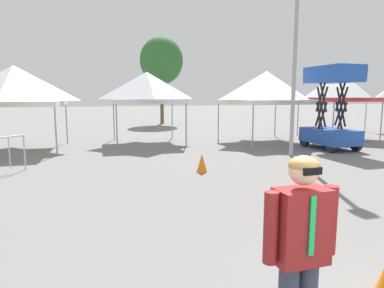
% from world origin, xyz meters
% --- Properties ---
extents(canopy_tent_right_of_center, '(3.68, 3.68, 3.41)m').
position_xyz_m(canopy_tent_right_of_center, '(-5.07, 14.04, 2.61)').
color(canopy_tent_right_of_center, '#9E9EA3').
rests_on(canopy_tent_right_of_center, ground).
extents(canopy_tent_behind_center, '(3.18, 3.18, 3.30)m').
position_xyz_m(canopy_tent_behind_center, '(0.33, 14.72, 2.58)').
color(canopy_tent_behind_center, '#9E9EA3').
rests_on(canopy_tent_behind_center, ground).
extents(canopy_tent_center, '(3.82, 3.82, 3.36)m').
position_xyz_m(canopy_tent_center, '(5.82, 13.49, 2.59)').
color(canopy_tent_center, '#9E9EA3').
rests_on(canopy_tent_center, ground).
extents(canopy_tent_far_right, '(3.03, 3.03, 3.46)m').
position_xyz_m(canopy_tent_far_right, '(10.25, 13.89, 2.69)').
color(canopy_tent_far_right, '#9E9EA3').
rests_on(canopy_tent_far_right, ground).
extents(scissor_lift, '(1.44, 2.32, 3.41)m').
position_xyz_m(scissor_lift, '(7.39, 10.84, 1.07)').
color(scissor_lift, black).
rests_on(scissor_lift, ground).
extents(person_foreground, '(0.65, 0.26, 1.78)m').
position_xyz_m(person_foreground, '(-0.55, 1.16, 1.03)').
color(person_foreground, '#33384C').
rests_on(person_foreground, ground).
extents(light_pole_near_lift, '(0.36, 0.36, 7.46)m').
position_xyz_m(light_pole_near_lift, '(4.87, 9.76, 4.28)').
color(light_pole_near_lift, '#9E9EA3').
rests_on(light_pole_near_lift, ground).
extents(tree_behind_tents_center, '(3.33, 3.33, 6.74)m').
position_xyz_m(tree_behind_tents_center, '(3.13, 25.38, 4.88)').
color(tree_behind_tents_center, brown).
rests_on(tree_behind_tents_center, ground).
extents(traffic_cone_near_barrier, '(0.32, 0.32, 0.55)m').
position_xyz_m(traffic_cone_near_barrier, '(0.90, 8.18, 0.27)').
color(traffic_cone_near_barrier, orange).
rests_on(traffic_cone_near_barrier, ground).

